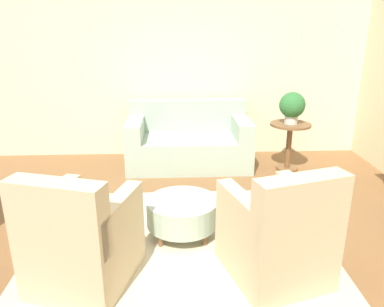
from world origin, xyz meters
name	(u,v)px	position (x,y,z in m)	size (l,w,h in m)	color
ground_plane	(180,240)	(0.00, 0.00, 0.00)	(16.00, 16.00, 0.00)	brown
wall_back	(176,70)	(0.00, 2.84, 1.40)	(9.55, 0.12, 2.80)	beige
rug	(180,240)	(0.00, 0.00, 0.01)	(2.93, 2.31, 0.01)	beige
couch	(189,143)	(0.18, 2.22, 0.35)	(1.86, 0.99, 0.97)	#9EB29E
armchair_left	(81,242)	(-0.82, -0.61, 0.40)	(0.95, 1.01, 1.03)	#C6B289
armchair_right	(278,237)	(0.82, -0.61, 0.40)	(0.95, 1.01, 1.03)	#C6B289
ottoman_table	(182,212)	(0.03, 0.12, 0.26)	(0.74, 0.74, 0.39)	#9EB29E
side_table	(289,138)	(1.67, 1.94, 0.49)	(0.59, 0.59, 0.72)	brown
potted_plant_on_side_table	(292,106)	(1.67, 1.94, 0.98)	(0.37, 0.37, 0.46)	beige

